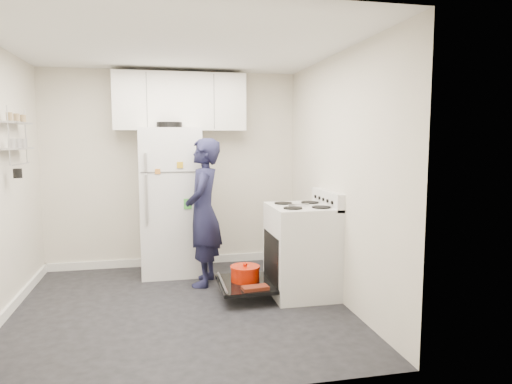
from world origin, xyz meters
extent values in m
cube|color=black|center=(0.00, 0.00, 0.00)|extent=(3.20, 3.20, 0.01)
cube|color=white|center=(0.00, 0.00, 2.50)|extent=(3.20, 3.20, 0.01)
cube|color=beige|center=(0.00, 1.60, 1.25)|extent=(3.20, 0.01, 2.50)
cube|color=beige|center=(0.00, -1.60, 1.25)|extent=(3.20, 0.01, 2.50)
cube|color=beige|center=(1.60, 0.00, 1.25)|extent=(0.01, 3.20, 2.50)
cube|color=white|center=(-1.59, 0.00, 0.05)|extent=(0.03, 3.20, 0.10)
cube|color=white|center=(0.00, 1.59, 0.05)|extent=(3.20, 0.03, 0.10)
cube|color=silver|center=(1.28, 0.15, 0.46)|extent=(0.65, 0.76, 0.92)
cube|color=black|center=(1.21, 0.15, 0.40)|extent=(0.53, 0.60, 0.52)
cube|color=orange|center=(1.48, 0.15, 0.40)|extent=(0.02, 0.56, 0.46)
cylinder|color=black|center=(1.26, 0.15, 0.22)|extent=(0.34, 0.34, 0.02)
cube|color=silver|center=(1.56, 0.15, 1.01)|extent=(0.08, 0.76, 0.18)
cube|color=silver|center=(1.28, 0.15, 0.94)|extent=(0.65, 0.76, 0.03)
cube|color=#B2B2B7|center=(1.23, 0.10, 0.97)|extent=(0.22, 0.03, 0.01)
cube|color=black|center=(0.68, 0.15, 0.14)|extent=(0.55, 0.70, 0.03)
cylinder|color=#B2B2B7|center=(0.43, 0.15, 0.18)|extent=(0.02, 0.66, 0.02)
cylinder|color=#AF1904|center=(0.68, 0.21, 0.23)|extent=(0.30, 0.30, 0.14)
cylinder|color=#AF1904|center=(0.68, 0.21, 0.31)|extent=(0.31, 0.31, 0.02)
sphere|color=#AF1904|center=(0.68, 0.21, 0.34)|extent=(0.04, 0.04, 0.04)
cube|color=maroon|center=(0.73, -0.10, 0.18)|extent=(0.27, 0.16, 0.04)
cube|color=maroon|center=(0.73, 0.36, 0.18)|extent=(0.26, 0.13, 0.04)
cube|color=silver|center=(-0.04, 1.25, 0.89)|extent=(0.72, 0.70, 1.78)
cube|color=#4C4C4C|center=(-0.04, 0.90, 1.27)|extent=(0.68, 0.01, 0.01)
cube|color=#B2B2B7|center=(-0.32, 0.88, 1.39)|extent=(0.03, 0.03, 0.20)
cube|color=#B2B2B7|center=(-0.32, 0.88, 0.97)|extent=(0.03, 0.03, 0.55)
cylinder|color=black|center=(-0.04, 1.25, 1.81)|extent=(0.30, 0.30, 0.07)
cube|color=#BE762C|center=(-0.19, 0.89, 1.28)|extent=(0.06, 0.01, 0.06)
cube|color=gold|center=(0.06, 0.89, 1.35)|extent=(0.07, 0.01, 0.07)
cube|color=green|center=(0.14, 0.89, 0.90)|extent=(0.09, 0.01, 0.12)
cube|color=silver|center=(0.10, 1.43, 2.10)|extent=(1.60, 0.33, 0.70)
cube|color=#B2B2B7|center=(-1.52, 0.50, 1.80)|extent=(0.14, 0.60, 0.02)
cube|color=#B2B2B7|center=(-1.52, 0.50, 1.55)|extent=(0.14, 0.60, 0.02)
cylinder|color=black|center=(-1.49, 0.32, 1.32)|extent=(0.08, 0.08, 0.09)
imported|color=#181936|center=(0.30, 0.70, 0.83)|extent=(0.54, 0.68, 1.65)
camera|label=1|loc=(-0.18, -4.37, 1.64)|focal=32.00mm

